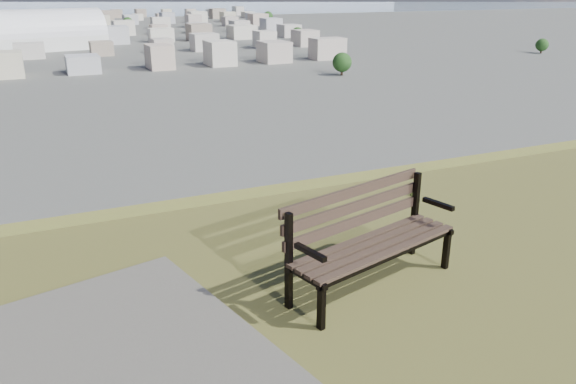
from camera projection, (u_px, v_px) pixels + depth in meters
name	position (u px, v px, depth m)	size (l,w,h in m)	color
park_bench	(368.00, 233.00, 5.29)	(1.88, 1.02, 0.94)	#3D2F23
arena	(40.00, 38.00, 254.30)	(58.98, 34.25, 23.37)	silver
city_blocks	(31.00, 27.00, 349.33)	(395.00, 361.00, 7.00)	beige
bay_water	(26.00, 7.00, 783.49)	(2400.00, 700.00, 0.12)	#8AA2B0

